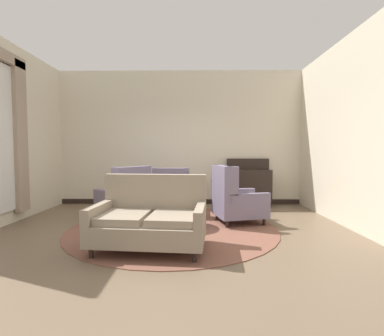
% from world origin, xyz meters
% --- Properties ---
extents(ground, '(8.58, 8.58, 0.00)m').
position_xyz_m(ground, '(0.00, 0.00, 0.00)').
color(ground, brown).
extents(wall_back, '(6.29, 0.08, 3.35)m').
position_xyz_m(wall_back, '(0.00, 2.61, 1.68)').
color(wall_back, beige).
rests_on(wall_back, ground).
extents(wall_left, '(0.08, 3.66, 3.35)m').
position_xyz_m(wall_left, '(-3.07, 0.78, 1.68)').
color(wall_left, beige).
rests_on(wall_left, ground).
extents(wall_right, '(0.08, 3.66, 3.35)m').
position_xyz_m(wall_right, '(3.07, 0.78, 1.68)').
color(wall_right, beige).
rests_on(wall_right, ground).
extents(baseboard_back, '(6.13, 0.03, 0.12)m').
position_xyz_m(baseboard_back, '(0.00, 2.56, 0.06)').
color(baseboard_back, black).
rests_on(baseboard_back, ground).
extents(area_rug, '(3.57, 3.57, 0.01)m').
position_xyz_m(area_rug, '(0.00, 0.30, 0.01)').
color(area_rug, brown).
rests_on(area_rug, ground).
extents(coffee_table, '(0.79, 0.79, 0.48)m').
position_xyz_m(coffee_table, '(0.06, 0.35, 0.38)').
color(coffee_table, black).
rests_on(coffee_table, ground).
extents(porcelain_vase, '(0.14, 0.14, 0.29)m').
position_xyz_m(porcelain_vase, '(0.02, 0.30, 0.60)').
color(porcelain_vase, brown).
rests_on(porcelain_vase, coffee_table).
extents(settee, '(1.56, 1.03, 0.99)m').
position_xyz_m(settee, '(-0.23, -0.73, 0.40)').
color(settee, gray).
rests_on(settee, ground).
extents(armchair_far_left, '(0.76, 0.83, 1.00)m').
position_xyz_m(armchair_far_left, '(-0.10, 1.37, 0.43)').
color(armchair_far_left, slate).
rests_on(armchair_far_left, ground).
extents(armchair_back_corner, '(1.15, 1.14, 1.04)m').
position_xyz_m(armchair_back_corner, '(-0.99, 0.96, 0.43)').
color(armchair_back_corner, slate).
rests_on(armchair_back_corner, ground).
extents(armchair_foreground_right, '(1.00, 0.90, 1.07)m').
position_xyz_m(armchair_foreground_right, '(1.11, 0.63, 0.45)').
color(armchair_foreground_right, slate).
rests_on(armchair_foreground_right, ground).
extents(side_table, '(0.48, 0.48, 0.72)m').
position_xyz_m(side_table, '(0.97, 1.42, 0.43)').
color(side_table, black).
rests_on(side_table, ground).
extents(sideboard, '(1.05, 0.37, 1.16)m').
position_xyz_m(sideboard, '(1.70, 2.32, 0.51)').
color(sideboard, black).
rests_on(sideboard, ground).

